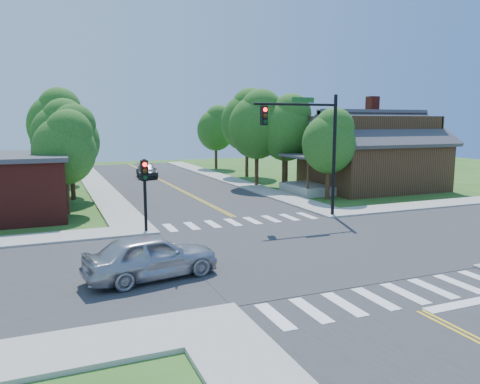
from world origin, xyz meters
name	(u,v)px	position (x,y,z in m)	size (l,w,h in m)	color
ground	(296,249)	(0.00, 0.00, 0.00)	(100.00, 100.00, 0.00)	#33561B
road_ns	(296,249)	(0.00, 0.00, 0.02)	(10.00, 90.00, 0.04)	#2D2D30
road_ew	(296,249)	(0.00, 0.00, 0.03)	(90.00, 10.00, 0.04)	#2D2D30
intersection_patch	(296,249)	(0.00, 0.00, 0.00)	(10.20, 10.20, 0.06)	#2D2D30
sidewalk_ne	(365,185)	(15.82, 15.82, 0.07)	(40.00, 40.00, 0.14)	#9E9B93
crosswalk_north	(243,221)	(0.00, 6.20, 0.05)	(8.85, 2.00, 0.01)	white
crosswalk_south	(390,296)	(0.00, -6.20, 0.05)	(8.85, 2.00, 0.01)	white
centerline	(296,248)	(0.00, 0.00, 0.05)	(0.30, 90.00, 0.01)	yellow
signal_mast_ne	(310,136)	(3.91, 5.59, 4.85)	(5.30, 0.42, 7.20)	black
signal_pole_nw	(145,182)	(-5.60, 5.58, 2.66)	(0.34, 0.42, 3.80)	black
house_ne	(372,150)	(15.11, 14.23, 3.33)	(13.05, 8.80, 7.11)	black
tree_e_a	(330,140)	(8.90, 11.07, 4.35)	(3.91, 3.72, 6.65)	#382314
tree_e_b	(288,126)	(9.05, 17.83, 5.24)	(4.71, 4.47, 8.00)	#382314
tree_e_c	(248,119)	(9.06, 26.37, 5.91)	(5.31, 5.04, 9.02)	#382314
tree_e_d	(217,127)	(8.86, 35.27, 4.98)	(4.47, 4.25, 7.60)	#382314
tree_w_a	(66,146)	(-8.98, 12.57, 4.19)	(3.77, 3.58, 6.40)	#382314
tree_w_b	(62,132)	(-8.94, 20.25, 4.84)	(4.34, 4.13, 7.39)	#382314
tree_w_c	(58,121)	(-8.99, 27.87, 5.69)	(5.11, 4.85, 8.69)	#382314
tree_w_d	(56,134)	(-9.03, 36.56, 4.32)	(3.88, 3.68, 6.59)	#382314
tree_house	(258,123)	(6.96, 19.33, 5.53)	(4.96, 4.71, 8.43)	#382314
tree_bldg	(72,137)	(-8.35, 17.93, 4.54)	(4.07, 3.87, 6.93)	#382314
car_silver	(151,257)	(-6.79, -1.44, 0.82)	(5.08, 2.74, 1.64)	#B3B5BB
car_dgrey	(147,171)	(-0.81, 29.27, 0.68)	(2.41, 4.89, 1.37)	#313337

